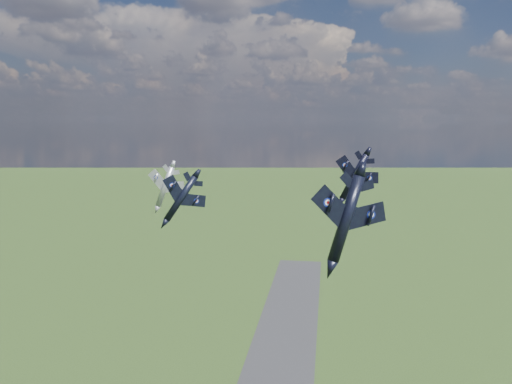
% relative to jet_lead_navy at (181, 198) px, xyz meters
% --- Properties ---
extents(jet_lead_navy, '(12.00, 14.76, 7.41)m').
position_rel_jet_lead_navy_xyz_m(jet_lead_navy, '(0.00, 0.00, 0.00)').
color(jet_lead_navy, black).
extents(jet_right_navy, '(17.16, 19.35, 6.53)m').
position_rel_jet_lead_navy_xyz_m(jet_right_navy, '(28.66, -21.35, 1.32)').
color(jet_right_navy, black).
extents(jet_high_navy, '(12.33, 15.99, 7.62)m').
position_rel_jet_lead_navy_xyz_m(jet_high_navy, '(31.97, 25.15, 1.59)').
color(jet_high_navy, black).
extents(jet_left_silver, '(9.91, 13.11, 5.89)m').
position_rel_jet_lead_navy_xyz_m(jet_left_silver, '(-8.95, 17.67, -0.45)').
color(jet_left_silver, '#A1A3AB').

